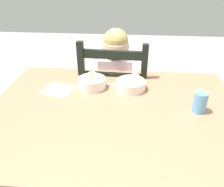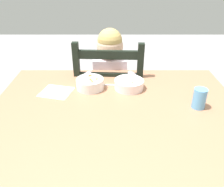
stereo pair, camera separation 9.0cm
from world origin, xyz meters
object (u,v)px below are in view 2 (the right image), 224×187
Objects in this scene: dining_chair at (109,101)px; bowl_of_carrots at (89,83)px; dining_table at (115,127)px; drinking_cup at (199,98)px; spoon at (103,85)px; child_figure at (109,78)px; bowl_of_peas at (128,84)px.

bowl_of_carrots is at bearing -109.04° from dining_chair.
dining_table is 0.42m from drinking_cup.
dining_table is 8.74× the size of spoon.
dining_table is 0.54m from dining_chair.
bowl_of_carrots reaches higher than dining_table.
dining_table is 0.28m from spoon.
child_figure reaches higher than bowl_of_peas.
child_figure is at bearing 109.97° from bowl_of_peas.
dining_table is 0.26m from bowl_of_peas.
dining_chair reaches higher than dining_table.
bowl_of_carrots is 0.56m from drinking_cup.
child_figure reaches higher than dining_table.
bowl_of_carrots is at bearing -109.95° from child_figure.
child_figure is 9.90× the size of drinking_cup.
spoon is at bearing -96.59° from dining_chair.
dining_chair is 5.85× the size of bowl_of_peas.
child_figure is 0.27m from spoon.
bowl_of_peas is at bearing -70.10° from dining_chair.
bowl_of_carrots is (-0.21, 0.00, 0.00)m from bowl_of_peas.
dining_chair is 0.43m from bowl_of_carrots.
bowl_of_peas is 0.37m from drinking_cup.
child_figure is 7.05× the size of spoon.
bowl_of_peas is at bearing -0.01° from bowl_of_carrots.
drinking_cup is (0.39, 0.02, 0.15)m from dining_table.
bowl_of_peas is (0.11, -0.29, 0.11)m from child_figure.
drinking_cup is at bearing -20.16° from bowl_of_carrots.
bowl_of_carrots is (-0.14, 0.21, 0.13)m from dining_table.
spoon is (-0.03, -0.25, 0.08)m from child_figure.
spoon is at bearing 27.28° from bowl_of_carrots.
child_figure is 0.33m from bowl_of_carrots.
dining_chair is 6.73× the size of spoon.
drinking_cup is at bearing -48.98° from child_figure.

